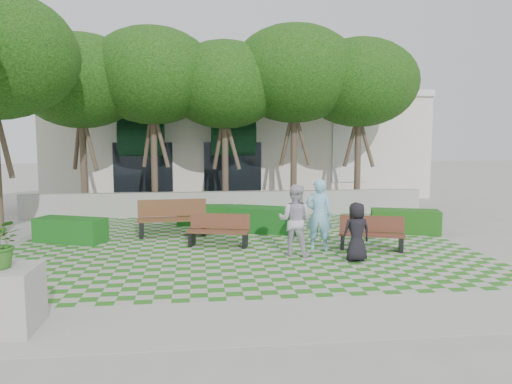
{
  "coord_description": "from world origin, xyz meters",
  "views": [
    {
      "loc": [
        -1.21,
        -12.43,
        2.97
      ],
      "look_at": [
        0.5,
        1.5,
        1.4
      ],
      "focal_mm": 35.0,
      "sensor_mm": 36.0,
      "label": 1
    }
  ],
  "objects": [
    {
      "name": "bench_mid",
      "position": [
        -0.59,
        0.91,
        0.42
      ],
      "size": [
        1.74,
        0.97,
        0.87
      ],
      "rotation": [
        0.0,
        0.0,
        -0.27
      ],
      "color": "#542C1C",
      "rests_on": "ground"
    },
    {
      "name": "retaining_wall",
      "position": [
        0.0,
        6.2,
        0.45
      ],
      "size": [
        15.0,
        0.36,
        0.9
      ],
      "primitive_type": "cube",
      "color": "#9E9B93",
      "rests_on": "ground"
    },
    {
      "name": "bench_east",
      "position": [
        3.37,
        -0.02,
        0.42
      ],
      "size": [
        1.77,
        1.06,
        0.88
      ],
      "rotation": [
        0.0,
        0.0,
        -0.32
      ],
      "color": "#4F271B",
      "rests_on": "ground"
    },
    {
      "name": "sidewalk_south",
      "position": [
        0.0,
        -4.7,
        0.01
      ],
      "size": [
        16.0,
        2.0,
        0.01
      ],
      "primitive_type": "cube",
      "color": "#9E9B93",
      "rests_on": "ground"
    },
    {
      "name": "person_blue",
      "position": [
        1.97,
        0.06,
        0.94
      ],
      "size": [
        0.79,
        0.63,
        1.88
      ],
      "primitive_type": "imported",
      "rotation": [
        0.0,
        0.0,
        2.84
      ],
      "color": "#7DC4E4",
      "rests_on": "ground"
    },
    {
      "name": "hedge_east",
      "position": [
        5.21,
        2.08,
        0.36
      ],
      "size": [
        2.19,
        1.38,
        0.71
      ],
      "primitive_type": "cube",
      "rotation": [
        0.0,
        0.0,
        -0.3
      ],
      "color": "#194B14",
      "rests_on": "ground"
    },
    {
      "name": "bench_west",
      "position": [
        -1.9,
        2.52,
        0.52
      ],
      "size": [
        2.09,
        0.82,
        1.08
      ],
      "rotation": [
        0.0,
        0.0,
        0.07
      ],
      "color": "#51321B",
      "rests_on": "ground"
    },
    {
      "name": "planter_front",
      "position": [
        -4.14,
        -4.64,
        0.71
      ],
      "size": [
        1.01,
        1.01,
        1.75
      ],
      "rotation": [
        0.0,
        0.0,
        -0.03
      ],
      "color": "#9E9B93",
      "rests_on": "ground"
    },
    {
      "name": "ground",
      "position": [
        0.0,
        0.0,
        0.0
      ],
      "size": [
        90.0,
        90.0,
        0.0
      ],
      "primitive_type": "plane",
      "color": "gray",
      "rests_on": "ground"
    },
    {
      "name": "hedge_midright",
      "position": [
        0.94,
        2.75,
        0.39
      ],
      "size": [
        2.38,
        1.74,
        0.78
      ],
      "primitive_type": "cube",
      "rotation": [
        0.0,
        0.0,
        -0.43
      ],
      "color": "#144B18",
      "rests_on": "ground"
    },
    {
      "name": "hedge_west",
      "position": [
        -4.71,
        1.93,
        0.34
      ],
      "size": [
        2.11,
        1.48,
        0.69
      ],
      "primitive_type": "cube",
      "rotation": [
        0.0,
        0.0,
        -0.39
      ],
      "color": "#155219",
      "rests_on": "ground"
    },
    {
      "name": "building",
      "position": [
        0.93,
        14.08,
        2.52
      ],
      "size": [
        18.0,
        8.92,
        5.15
      ],
      "color": "silver",
      "rests_on": "ground"
    },
    {
      "name": "lawn",
      "position": [
        0.0,
        1.0,
        0.01
      ],
      "size": [
        12.0,
        12.0,
        0.0
      ],
      "primitive_type": "plane",
      "color": "#2B721E",
      "rests_on": "ground"
    },
    {
      "name": "person_white",
      "position": [
        1.25,
        -0.39,
        0.89
      ],
      "size": [
        1.08,
        0.99,
        1.78
      ],
      "primitive_type": "imported",
      "rotation": [
        0.0,
        0.0,
        2.68
      ],
      "color": "silver",
      "rests_on": "ground"
    },
    {
      "name": "hedge_midleft",
      "position": [
        -0.85,
        4.26,
        0.33
      ],
      "size": [
        1.96,
        0.99,
        0.66
      ],
      "primitive_type": "cube",
      "rotation": [
        0.0,
        0.0,
        -0.13
      ],
      "color": "#144E18",
      "rests_on": "ground"
    },
    {
      "name": "tree_row",
      "position": [
        -1.86,
        5.95,
        5.18
      ],
      "size": [
        17.7,
        13.4,
        7.41
      ],
      "color": "#47382B",
      "rests_on": "ground"
    },
    {
      "name": "person_dark",
      "position": [
        2.58,
        -1.14,
        0.71
      ],
      "size": [
        0.75,
        0.55,
        1.42
      ],
      "primitive_type": "imported",
      "rotation": [
        0.0,
        0.0,
        3.29
      ],
      "color": "black",
      "rests_on": "ground"
    }
  ]
}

